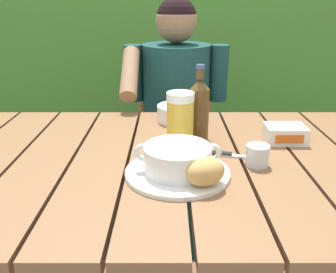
# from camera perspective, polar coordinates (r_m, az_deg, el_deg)

# --- Properties ---
(dining_table) EXTENTS (1.47, 0.90, 0.77)m
(dining_table) POSITION_cam_1_polar(r_m,az_deg,el_deg) (1.10, -1.55, -7.59)
(dining_table) COLOR brown
(dining_table) RESTS_ON ground_plane
(hedge_backdrop) EXTENTS (4.17, 0.81, 1.76)m
(hedge_backdrop) POSITION_cam_1_polar(r_m,az_deg,el_deg) (2.76, -0.57, 15.00)
(hedge_backdrop) COLOR #45822F
(hedge_backdrop) RESTS_ON ground_plane
(chair_near_diner) EXTENTS (0.43, 0.47, 0.93)m
(chair_near_diner) POSITION_cam_1_polar(r_m,az_deg,el_deg) (2.00, 1.35, -0.69)
(chair_near_diner) COLOR brown
(chair_near_diner) RESTS_ON ground_plane
(person_eating) EXTENTS (0.48, 0.47, 1.22)m
(person_eating) POSITION_cam_1_polar(r_m,az_deg,el_deg) (1.73, 1.44, 4.56)
(person_eating) COLOR #184140
(person_eating) RESTS_ON ground_plane
(serving_plate) EXTENTS (0.28, 0.28, 0.01)m
(serving_plate) POSITION_cam_1_polar(r_m,az_deg,el_deg) (0.96, 1.74, -5.71)
(serving_plate) COLOR white
(serving_plate) RESTS_ON dining_table
(soup_bowl) EXTENTS (0.23, 0.18, 0.08)m
(soup_bowl) POSITION_cam_1_polar(r_m,az_deg,el_deg) (0.94, 1.77, -3.41)
(soup_bowl) COLOR white
(soup_bowl) RESTS_ON serving_plate
(bread_roll) EXTENTS (0.12, 0.11, 0.07)m
(bread_roll) POSITION_cam_1_polar(r_m,az_deg,el_deg) (0.88, 6.18, -5.51)
(bread_roll) COLOR tan
(bread_roll) RESTS_ON serving_plate
(beer_glass) EXTENTS (0.09, 0.09, 0.17)m
(beer_glass) POSITION_cam_1_polar(r_m,az_deg,el_deg) (1.12, 2.20, 2.68)
(beer_glass) COLOR gold
(beer_glass) RESTS_ON dining_table
(beer_bottle) EXTENTS (0.06, 0.06, 0.25)m
(beer_bottle) POSITION_cam_1_polar(r_m,az_deg,el_deg) (1.17, 5.22, 4.43)
(beer_bottle) COLOR #543919
(beer_bottle) RESTS_ON dining_table
(water_glass_small) EXTENTS (0.06, 0.06, 0.06)m
(water_glass_small) POSITION_cam_1_polar(r_m,az_deg,el_deg) (1.03, 14.21, -2.96)
(water_glass_small) COLOR silver
(water_glass_small) RESTS_ON dining_table
(butter_tub) EXTENTS (0.13, 0.10, 0.05)m
(butter_tub) POSITION_cam_1_polar(r_m,az_deg,el_deg) (1.23, 18.27, 0.38)
(butter_tub) COLOR white
(butter_tub) RESTS_ON dining_table
(table_knife) EXTENTS (0.17, 0.05, 0.01)m
(table_knife) POSITION_cam_1_polar(r_m,az_deg,el_deg) (1.09, 10.15, -2.91)
(table_knife) COLOR silver
(table_knife) RESTS_ON dining_table
(diner_bowl) EXTENTS (0.16, 0.16, 0.06)m
(diner_bowl) POSITION_cam_1_polar(r_m,az_deg,el_deg) (1.37, 1.87, 3.71)
(diner_bowl) COLOR white
(diner_bowl) RESTS_ON dining_table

